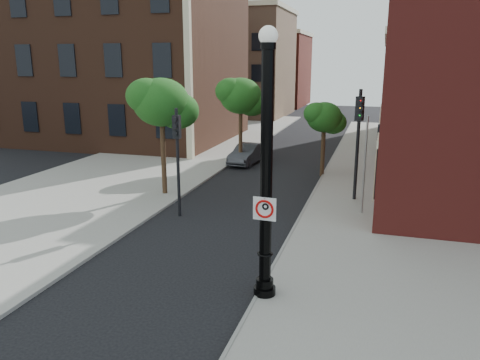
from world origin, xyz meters
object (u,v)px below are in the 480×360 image
(no_parking_sign, at_px, (265,209))
(traffic_signal_left, at_px, (177,145))
(parked_car, at_px, (248,154))
(traffic_signal_right, at_px, (359,127))
(lamppost, at_px, (266,182))

(no_parking_sign, relative_size, traffic_signal_left, 0.14)
(parked_car, distance_m, traffic_signal_left, 11.29)
(no_parking_sign, height_order, traffic_signal_right, traffic_signal_right)
(no_parking_sign, bearing_deg, lamppost, 96.92)
(parked_car, relative_size, traffic_signal_left, 0.85)
(parked_car, bearing_deg, no_parking_sign, -66.56)
(lamppost, bearing_deg, traffic_signal_left, 131.50)
(traffic_signal_left, relative_size, traffic_signal_right, 0.88)
(lamppost, bearing_deg, traffic_signal_right, 79.82)
(parked_car, bearing_deg, lamppost, -66.42)
(traffic_signal_left, bearing_deg, traffic_signal_right, 29.32)
(lamppost, bearing_deg, no_parking_sign, -86.24)
(no_parking_sign, bearing_deg, traffic_signal_left, 133.85)
(parked_car, relative_size, traffic_signal_right, 0.74)
(lamppost, relative_size, traffic_signal_left, 1.59)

